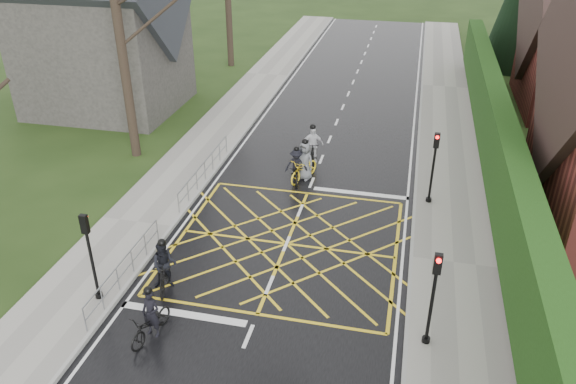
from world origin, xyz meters
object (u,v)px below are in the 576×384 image
at_px(cyclist_mid, 296,169).
at_px(cyclist_lead, 304,166).
at_px(cyclist_front, 312,149).
at_px(cyclist_back, 164,270).
at_px(cyclist_rear, 151,321).

bearing_deg(cyclist_mid, cyclist_lead, 23.45).
bearing_deg(cyclist_mid, cyclist_front, 64.69).
bearing_deg(cyclist_front, cyclist_back, -121.94).
bearing_deg(cyclist_mid, cyclist_rear, -117.40).
relative_size(cyclist_back, cyclist_mid, 1.05).
relative_size(cyclist_mid, cyclist_lead, 0.86).
xyz_separation_m(cyclist_rear, cyclist_mid, (2.03, 10.61, 0.04)).
distance_m(cyclist_front, cyclist_lead, 1.84).
distance_m(cyclist_rear, cyclist_lead, 11.13).
bearing_deg(cyclist_lead, cyclist_back, -86.93).
height_order(cyclist_rear, cyclist_lead, cyclist_lead).
bearing_deg(cyclist_rear, cyclist_front, 91.62).
xyz_separation_m(cyclist_back, cyclist_mid, (2.59, 8.36, -0.09)).
relative_size(cyclist_rear, cyclist_front, 0.95).
height_order(cyclist_rear, cyclist_back, cyclist_back).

